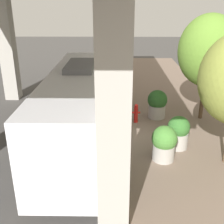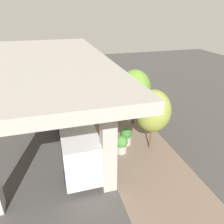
{
  "view_description": "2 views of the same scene",
  "coord_description": "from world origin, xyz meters",
  "px_view_note": "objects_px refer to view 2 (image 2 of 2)",
  "views": [
    {
      "loc": [
        0.44,
        12.57,
        6.36
      ],
      "look_at": [
        0.62,
        0.42,
        1.47
      ],
      "focal_mm": 45.0,
      "sensor_mm": 36.0,
      "label": 1
    },
    {
      "loc": [
        3.41,
        16.65,
        11.09
      ],
      "look_at": [
        -1.53,
        -0.47,
        2.55
      ],
      "focal_mm": 35.0,
      "sensor_mm": 36.0,
      "label": 2
    }
  ],
  "objects_px": {
    "bus": "(75,131)",
    "planter_back": "(126,136)",
    "fire_hydrant": "(100,126)",
    "street_tree_far": "(153,111)",
    "street_tree_near": "(135,89)",
    "planter_front": "(110,119)",
    "planter_middle": "(121,144)"
  },
  "relations": [
    {
      "from": "fire_hydrant",
      "to": "planter_front",
      "type": "relative_size",
      "value": 0.66
    },
    {
      "from": "planter_front",
      "to": "fire_hydrant",
      "type": "bearing_deg",
      "value": 29.71
    },
    {
      "from": "planter_front",
      "to": "planter_back",
      "type": "relative_size",
      "value": 1.07
    },
    {
      "from": "planter_front",
      "to": "planter_middle",
      "type": "bearing_deg",
      "value": 85.97
    },
    {
      "from": "bus",
      "to": "fire_hydrant",
      "type": "xyz_separation_m",
      "value": [
        -2.73,
        -2.69,
        -1.44
      ]
    },
    {
      "from": "bus",
      "to": "planter_back",
      "type": "bearing_deg",
      "value": 178.52
    },
    {
      "from": "bus",
      "to": "street_tree_near",
      "type": "bearing_deg",
      "value": -152.61
    },
    {
      "from": "street_tree_near",
      "to": "street_tree_far",
      "type": "xyz_separation_m",
      "value": [
        0.29,
        4.71,
        -0.25
      ]
    },
    {
      "from": "planter_back",
      "to": "street_tree_far",
      "type": "bearing_deg",
      "value": 144.47
    },
    {
      "from": "bus",
      "to": "fire_hydrant",
      "type": "height_order",
      "value": "bus"
    },
    {
      "from": "planter_front",
      "to": "street_tree_near",
      "type": "distance_m",
      "value": 3.9
    },
    {
      "from": "bus",
      "to": "street_tree_far",
      "type": "xyz_separation_m",
      "value": [
        -6.19,
        1.35,
        1.6
      ]
    },
    {
      "from": "bus",
      "to": "planter_back",
      "type": "distance_m",
      "value": 4.61
    },
    {
      "from": "fire_hydrant",
      "to": "planter_front",
      "type": "bearing_deg",
      "value": -150.29
    },
    {
      "from": "street_tree_near",
      "to": "planter_middle",
      "type": "bearing_deg",
      "value": 58.06
    },
    {
      "from": "planter_back",
      "to": "planter_middle",
      "type": "bearing_deg",
      "value": 53.01
    },
    {
      "from": "street_tree_near",
      "to": "street_tree_far",
      "type": "bearing_deg",
      "value": 86.48
    },
    {
      "from": "fire_hydrant",
      "to": "street_tree_far",
      "type": "distance_m",
      "value": 6.13
    },
    {
      "from": "planter_middle",
      "to": "street_tree_near",
      "type": "xyz_separation_m",
      "value": [
        -2.83,
        -4.55,
        3.04
      ]
    },
    {
      "from": "fire_hydrant",
      "to": "street_tree_near",
      "type": "bearing_deg",
      "value": -169.96
    },
    {
      "from": "planter_back",
      "to": "street_tree_far",
      "type": "xyz_separation_m",
      "value": [
        -1.73,
        1.24,
        2.8
      ]
    },
    {
      "from": "planter_middle",
      "to": "street_tree_near",
      "type": "height_order",
      "value": "street_tree_near"
    },
    {
      "from": "street_tree_near",
      "to": "planter_back",
      "type": "bearing_deg",
      "value": 59.75
    },
    {
      "from": "planter_back",
      "to": "street_tree_near",
      "type": "relative_size",
      "value": 0.27
    },
    {
      "from": "planter_front",
      "to": "planter_middle",
      "type": "relative_size",
      "value": 1.06
    },
    {
      "from": "planter_middle",
      "to": "street_tree_far",
      "type": "xyz_separation_m",
      "value": [
        -2.55,
        0.16,
        2.79
      ]
    },
    {
      "from": "planter_back",
      "to": "bus",
      "type": "bearing_deg",
      "value": -1.48
    },
    {
      "from": "planter_back",
      "to": "planter_front",
      "type": "bearing_deg",
      "value": -82.11
    },
    {
      "from": "planter_back",
      "to": "fire_hydrant",
      "type": "bearing_deg",
      "value": -58.44
    },
    {
      "from": "street_tree_near",
      "to": "fire_hydrant",
      "type": "bearing_deg",
      "value": 10.04
    },
    {
      "from": "bus",
      "to": "planter_middle",
      "type": "height_order",
      "value": "bus"
    },
    {
      "from": "fire_hydrant",
      "to": "planter_middle",
      "type": "distance_m",
      "value": 4.0
    }
  ]
}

